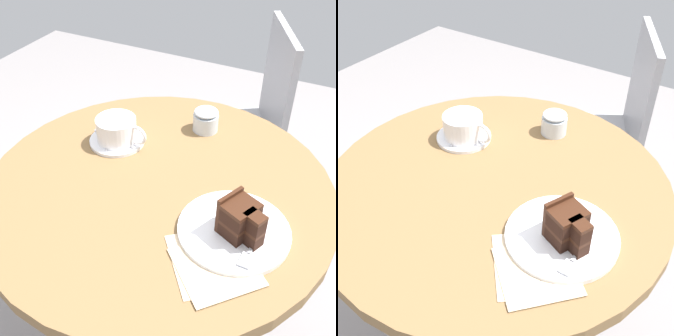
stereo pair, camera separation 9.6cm
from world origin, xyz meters
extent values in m
cylinder|color=brown|center=(0.00, 0.00, 0.73)|extent=(0.81, 0.81, 0.03)
cylinder|color=#B7B7BC|center=(0.00, 0.00, 0.37)|extent=(0.07, 0.07, 0.70)
cylinder|color=white|center=(-0.17, 0.10, 0.76)|extent=(0.14, 0.14, 0.01)
cylinder|color=white|center=(-0.17, 0.10, 0.79)|extent=(0.10, 0.10, 0.06)
cylinder|color=beige|center=(-0.17, 0.10, 0.82)|extent=(0.09, 0.09, 0.00)
torus|color=white|center=(-0.11, 0.10, 0.79)|extent=(0.06, 0.01, 0.06)
cube|color=#B7B7BC|center=(-0.20, 0.07, 0.76)|extent=(0.07, 0.07, 0.00)
ellipsoid|color=#B7B7BC|center=(-0.24, 0.11, 0.76)|extent=(0.02, 0.02, 0.00)
cylinder|color=white|center=(0.21, -0.07, 0.76)|extent=(0.23, 0.23, 0.01)
cube|color=black|center=(0.22, -0.08, 0.78)|extent=(0.08, 0.08, 0.03)
cube|color=black|center=(0.25, -0.09, 0.78)|extent=(0.05, 0.04, 0.03)
cube|color=#381C0F|center=(0.22, -0.08, 0.80)|extent=(0.08, 0.08, 0.01)
cube|color=#381C0F|center=(0.25, -0.09, 0.80)|extent=(0.05, 0.04, 0.01)
cube|color=black|center=(0.22, -0.08, 0.82)|extent=(0.08, 0.08, 0.03)
cube|color=black|center=(0.25, -0.09, 0.82)|extent=(0.05, 0.04, 0.03)
cube|color=#381C0F|center=(0.22, -0.08, 0.84)|extent=(0.08, 0.08, 0.01)
cube|color=#381C0F|center=(0.25, -0.09, 0.84)|extent=(0.05, 0.04, 0.01)
cube|color=#381C0F|center=(0.19, -0.06, 0.81)|extent=(0.03, 0.06, 0.08)
cube|color=#B7B7BC|center=(0.26, -0.07, 0.77)|extent=(0.01, 0.11, 0.00)
cube|color=#B7B7BC|center=(0.26, -0.14, 0.77)|extent=(0.02, 0.03, 0.00)
cube|color=beige|center=(0.20, -0.15, 0.75)|extent=(0.22, 0.22, 0.00)
cube|color=beige|center=(0.21, -0.17, 0.76)|extent=(0.20, 0.20, 0.00)
cylinder|color=#9E9EA3|center=(-0.28, 0.76, 0.22)|extent=(0.02, 0.02, 0.44)
cylinder|color=#9E9EA3|center=(-0.14, 0.47, 0.22)|extent=(0.02, 0.02, 0.44)
cylinder|color=#9E9EA3|center=(0.01, 0.90, 0.22)|extent=(0.02, 0.02, 0.44)
cylinder|color=#9E9EA3|center=(0.15, 0.61, 0.22)|extent=(0.02, 0.02, 0.44)
cube|color=#9E9EA3|center=(-0.07, 0.69, 0.45)|extent=(0.51, 0.51, 0.02)
cube|color=#9E9EA3|center=(0.09, 0.76, 0.67)|extent=(0.18, 0.33, 0.41)
cylinder|color=silver|center=(0.01, 0.25, 0.78)|extent=(0.07, 0.07, 0.05)
ellipsoid|color=silver|center=(0.01, 0.25, 0.81)|extent=(0.07, 0.07, 0.02)
camera|label=1|loc=(0.35, -0.65, 1.39)|focal=45.00mm
camera|label=2|loc=(0.44, -0.61, 1.39)|focal=45.00mm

